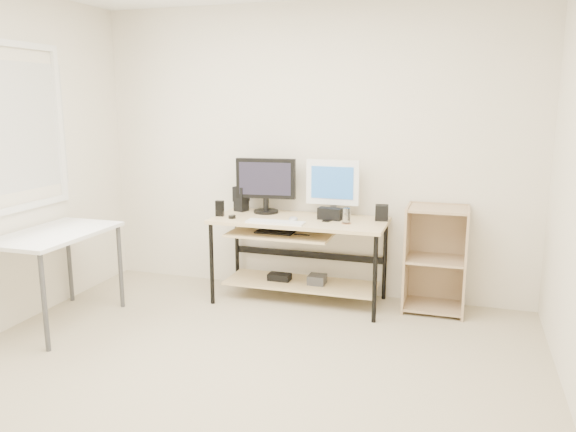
# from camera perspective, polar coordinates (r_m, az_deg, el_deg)

# --- Properties ---
(room) EXTENTS (4.01, 4.01, 2.62)m
(room) POSITION_cam_1_polar(r_m,az_deg,el_deg) (3.32, -9.00, 3.98)
(room) COLOR #B7AA8D
(room) RESTS_ON ground
(desk) EXTENTS (1.50, 0.65, 0.75)m
(desk) POSITION_cam_1_polar(r_m,az_deg,el_deg) (4.91, 0.89, -2.67)
(desk) COLOR beige
(desk) RESTS_ON ground
(side_table) EXTENTS (0.60, 1.00, 0.75)m
(side_table) POSITION_cam_1_polar(r_m,az_deg,el_deg) (4.74, -22.59, -2.45)
(side_table) COLOR white
(side_table) RESTS_ON ground
(shelf_unit) EXTENTS (0.50, 0.40, 0.90)m
(shelf_unit) POSITION_cam_1_polar(r_m,az_deg,el_deg) (4.90, 14.77, -4.14)
(shelf_unit) COLOR tan
(shelf_unit) RESTS_ON ground
(black_monitor) EXTENTS (0.54, 0.23, 0.50)m
(black_monitor) POSITION_cam_1_polar(r_m,az_deg,el_deg) (5.07, -2.27, 3.48)
(black_monitor) COLOR black
(black_monitor) RESTS_ON desk
(white_imac) EXTENTS (0.47, 0.15, 0.50)m
(white_imac) POSITION_cam_1_polar(r_m,az_deg,el_deg) (4.92, 4.57, 3.27)
(white_imac) COLOR silver
(white_imac) RESTS_ON desk
(keyboard) EXTENTS (0.49, 0.14, 0.02)m
(keyboard) POSITION_cam_1_polar(r_m,az_deg,el_deg) (4.67, -1.29, -0.63)
(keyboard) COLOR white
(keyboard) RESTS_ON desk
(mouse) EXTENTS (0.11, 0.14, 0.04)m
(mouse) POSITION_cam_1_polar(r_m,az_deg,el_deg) (4.73, 0.55, -0.31)
(mouse) COLOR #B4B4B9
(mouse) RESTS_ON desk
(center_speaker) EXTENTS (0.21, 0.12, 0.10)m
(center_speaker) POSITION_cam_1_polar(r_m,az_deg,el_deg) (4.82, 4.29, 0.23)
(center_speaker) COLOR black
(center_speaker) RESTS_ON desk
(speaker_left) EXTENTS (0.14, 0.14, 0.23)m
(speaker_left) POSITION_cam_1_polar(r_m,az_deg,el_deg) (5.19, -4.78, 1.81)
(speaker_left) COLOR black
(speaker_left) RESTS_ON desk
(speaker_right) EXTENTS (0.12, 0.12, 0.13)m
(speaker_right) POSITION_cam_1_polar(r_m,az_deg,el_deg) (4.85, 9.50, 0.34)
(speaker_right) COLOR black
(speaker_right) RESTS_ON desk
(audio_controller) EXTENTS (0.07, 0.05, 0.14)m
(audio_controller) POSITION_cam_1_polar(r_m,az_deg,el_deg) (4.99, -6.95, 0.78)
(audio_controller) COLOR black
(audio_controller) RESTS_ON desk
(volume_puck) EXTENTS (0.07, 0.07, 0.03)m
(volume_puck) POSITION_cam_1_polar(r_m,az_deg,el_deg) (4.89, -5.71, -0.09)
(volume_puck) COLOR black
(volume_puck) RESTS_ON desk
(smartphone) EXTENTS (0.08, 0.12, 0.01)m
(smartphone) POSITION_cam_1_polar(r_m,az_deg,el_deg) (4.78, 4.07, -0.45)
(smartphone) COLOR black
(smartphone) RESTS_ON desk
(coaster) EXTENTS (0.09, 0.09, 0.01)m
(coaster) POSITION_cam_1_polar(r_m,az_deg,el_deg) (4.68, 5.94, -0.74)
(coaster) COLOR #A16C48
(coaster) RESTS_ON desk
(drinking_glass) EXTENTS (0.07, 0.07, 0.13)m
(drinking_glass) POSITION_cam_1_polar(r_m,az_deg,el_deg) (4.67, 5.96, 0.04)
(drinking_glass) COLOR white
(drinking_glass) RESTS_ON coaster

